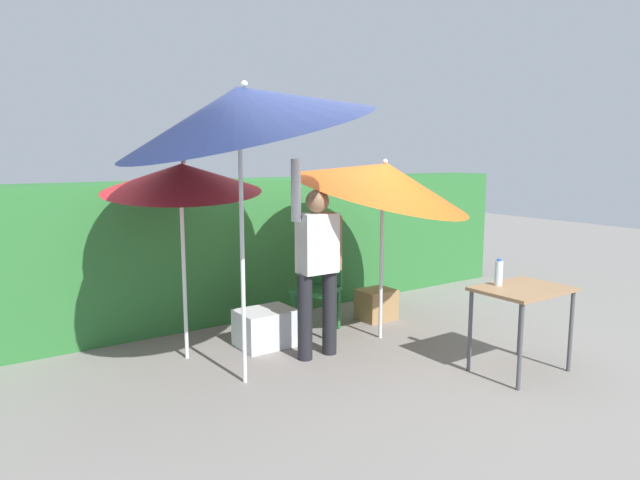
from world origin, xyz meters
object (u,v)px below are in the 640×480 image
object	(u,v)px
umbrella_yellow	(242,110)
chair_plastic	(319,285)
umbrella_orange	(384,179)
folding_table	(522,298)
umbrella_rainbow	(182,178)
cooler_box	(266,328)
crate_cardboard	(376,304)
person_vendor	(317,261)
bottle_water	(499,273)

from	to	relation	value
umbrella_yellow	chair_plastic	xyz separation A→B (m)	(1.33, 0.87, -1.75)
umbrella_orange	folding_table	bearing A→B (deg)	-74.90
umbrella_rainbow	umbrella_yellow	xyz separation A→B (m)	(0.18, -0.87, 0.55)
chair_plastic	folding_table	distance (m)	2.15
cooler_box	crate_cardboard	bearing A→B (deg)	2.68
folding_table	person_vendor	bearing A→B (deg)	133.90
umbrella_rainbow	folding_table	distance (m)	3.22
umbrella_yellow	person_vendor	size ratio (longest dim) A/B	1.44
folding_table	cooler_box	bearing A→B (deg)	129.23
umbrella_orange	person_vendor	xyz separation A→B (m)	(-0.89, -0.10, -0.73)
chair_plastic	cooler_box	bearing A→B (deg)	-170.83
umbrella_yellow	folding_table	bearing A→B (deg)	-27.73
bottle_water	chair_plastic	bearing A→B (deg)	110.82
umbrella_orange	bottle_water	distance (m)	1.50
umbrella_rainbow	cooler_box	size ratio (longest dim) A/B	3.50
umbrella_rainbow	umbrella_orange	xyz separation A→B (m)	(1.92, -0.56, -0.04)
chair_plastic	crate_cardboard	size ratio (longest dim) A/B	2.21
chair_plastic	umbrella_orange	bearing A→B (deg)	-53.74
umbrella_rainbow	umbrella_orange	world-z (taller)	umbrella_orange
folding_table	bottle_water	size ratio (longest dim) A/B	3.33
umbrella_yellow	bottle_water	size ratio (longest dim) A/B	11.27
person_vendor	cooler_box	world-z (taller)	person_vendor
cooler_box	umbrella_rainbow	bearing A→B (deg)	171.74
chair_plastic	cooler_box	distance (m)	0.81
person_vendor	chair_plastic	bearing A→B (deg)	54.55
chair_plastic	person_vendor	bearing A→B (deg)	-125.45
umbrella_rainbow	crate_cardboard	distance (m)	2.76
bottle_water	umbrella_orange	bearing A→B (deg)	102.39
crate_cardboard	umbrella_orange	bearing A→B (deg)	-125.41
umbrella_yellow	cooler_box	xyz separation A→B (m)	(0.60, 0.76, -2.08)
bottle_water	crate_cardboard	bearing A→B (deg)	86.90
folding_table	umbrella_yellow	bearing A→B (deg)	152.27
person_vendor	crate_cardboard	xyz separation A→B (m)	(1.26, 0.62, -0.76)
cooler_box	bottle_water	distance (m)	2.32
person_vendor	folding_table	bearing A→B (deg)	-46.10
umbrella_orange	umbrella_yellow	bearing A→B (deg)	-170.09
chair_plastic	cooler_box	size ratio (longest dim) A/B	1.59
umbrella_yellow	bottle_water	bearing A→B (deg)	-25.05
crate_cardboard	bottle_water	world-z (taller)	bottle_water
umbrella_rainbow	person_vendor	xyz separation A→B (m)	(1.03, -0.66, -0.77)
umbrella_orange	crate_cardboard	distance (m)	1.62
chair_plastic	cooler_box	xyz separation A→B (m)	(-0.73, -0.12, -0.33)
umbrella_orange	umbrella_yellow	distance (m)	1.87
umbrella_orange	bottle_water	bearing A→B (deg)	-77.61
person_vendor	bottle_water	world-z (taller)	person_vendor
person_vendor	cooler_box	distance (m)	0.96
umbrella_yellow	person_vendor	xyz separation A→B (m)	(0.85, 0.21, -1.33)
umbrella_rainbow	cooler_box	world-z (taller)	umbrella_rainbow
umbrella_orange	crate_cardboard	size ratio (longest dim) A/B	5.29
umbrella_rainbow	bottle_water	distance (m)	2.97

